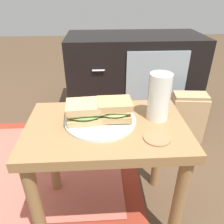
# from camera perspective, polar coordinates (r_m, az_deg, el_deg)

# --- Properties ---
(ground_plane) EXTENTS (8.00, 8.00, 0.00)m
(ground_plane) POSITION_cam_1_polar(r_m,az_deg,el_deg) (1.09, -1.14, -23.88)
(ground_plane) COLOR #4C3826
(side_table) EXTENTS (0.56, 0.36, 0.46)m
(side_table) POSITION_cam_1_polar(r_m,az_deg,el_deg) (0.83, -1.39, -8.53)
(side_table) COLOR olive
(side_table) RESTS_ON ground
(tv_cabinet) EXTENTS (0.96, 0.46, 0.58)m
(tv_cabinet) POSITION_cam_1_polar(r_m,az_deg,el_deg) (1.72, 5.53, 9.57)
(tv_cabinet) COLOR black
(tv_cabinet) RESTS_ON ground
(area_rug) EXTENTS (0.99, 0.90, 0.01)m
(area_rug) POSITION_cam_1_polar(r_m,az_deg,el_deg) (1.34, -16.07, -12.68)
(area_rug) COLOR maroon
(area_rug) RESTS_ON ground
(plate) EXTENTS (0.25, 0.25, 0.01)m
(plate) POSITION_cam_1_polar(r_m,az_deg,el_deg) (0.79, -3.00, -2.12)
(plate) COLOR silver
(plate) RESTS_ON side_table
(sandwich_front) EXTENTS (0.15, 0.12, 0.07)m
(sandwich_front) POSITION_cam_1_polar(r_m,az_deg,el_deg) (0.77, -6.78, 0.12)
(sandwich_front) COLOR tan
(sandwich_front) RESTS_ON plate
(sandwich_back) EXTENTS (0.13, 0.10, 0.07)m
(sandwich_back) POSITION_cam_1_polar(r_m,az_deg,el_deg) (0.77, 0.62, 0.71)
(sandwich_back) COLOR tan
(sandwich_back) RESTS_ON plate
(beer_glass) EXTENTS (0.08, 0.08, 0.17)m
(beer_glass) POSITION_cam_1_polar(r_m,az_deg,el_deg) (0.79, 11.96, 3.72)
(beer_glass) COLOR silver
(beer_glass) RESTS_ON side_table
(coaster) EXTENTS (0.09, 0.09, 0.01)m
(coaster) POSITION_cam_1_polar(r_m,az_deg,el_deg) (0.72, 11.45, -6.55)
(coaster) COLOR #996B47
(coaster) RESTS_ON side_table
(paper_bag) EXTENTS (0.22, 0.14, 0.32)m
(paper_bag) POSITION_cam_1_polar(r_m,az_deg,el_deg) (1.48, 18.66, -1.28)
(paper_bag) COLOR tan
(paper_bag) RESTS_ON ground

